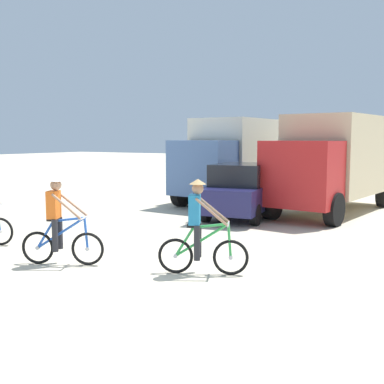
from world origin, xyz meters
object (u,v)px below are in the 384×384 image
Objects in this scene: cyclist_cowboy_hat at (59,224)px; cyclist_near_camera at (200,230)px; box_truck_cream_rv at (239,155)px; sedan_parked at (242,191)px; box_truck_tan_camper at (336,159)px.

cyclist_cowboy_hat and cyclist_near_camera have the same top height.
box_truck_cream_rv is 1.54× the size of sedan_parked.
box_truck_tan_camper reaches higher than cyclist_cowboy_hat.
box_truck_tan_camper reaches higher than sedan_parked.
box_truck_cream_rv reaches higher than cyclist_near_camera.
box_truck_cream_rv is at bearing 96.87° from cyclist_cowboy_hat.
box_truck_tan_camper is 3.72m from sedan_parked.
box_truck_cream_rv is 11.18m from cyclist_cowboy_hat.
box_truck_cream_rv is 0.98× the size of box_truck_tan_camper.
cyclist_cowboy_hat is 2.93m from cyclist_near_camera.
box_truck_tan_camper is 1.57× the size of sedan_parked.
sedan_parked is 2.43× the size of cyclist_near_camera.
box_truck_cream_rv reaches higher than cyclist_cowboy_hat.
sedan_parked is 7.30m from cyclist_cowboy_hat.
box_truck_cream_rv and box_truck_tan_camper have the same top height.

